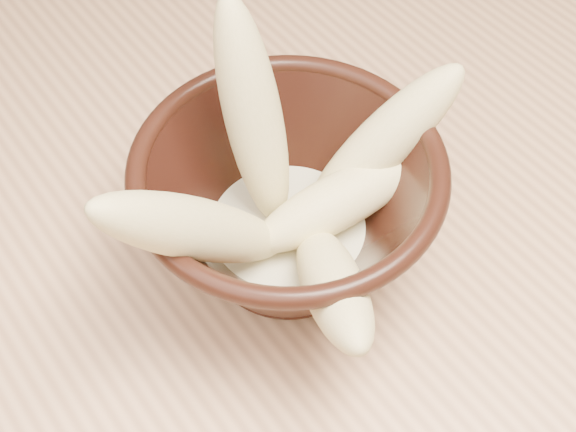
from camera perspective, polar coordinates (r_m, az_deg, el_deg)
name	(u,v)px	position (r m, az deg, el deg)	size (l,w,h in m)	color
table	(51,373)	(0.65, -16.48, -10.66)	(1.20, 0.80, 0.75)	#E1AA7C
bowl	(288,207)	(0.53, 0.00, 0.62)	(0.20, 0.20, 0.11)	black
milk_puddle	(288,232)	(0.56, 0.00, -1.11)	(0.11, 0.11, 0.02)	beige
banana_upright	(253,115)	(0.52, -2.49, 7.16)	(0.04, 0.04, 0.16)	#D9C980
banana_left	(197,229)	(0.48, -6.48, -0.93)	(0.04, 0.04, 0.17)	#D9C980
banana_right	(383,142)	(0.54, 6.78, 5.21)	(0.04, 0.04, 0.14)	#D9C980
banana_across	(339,201)	(0.53, 3.64, 1.06)	(0.04, 0.04, 0.13)	#D9C980
banana_front	(333,285)	(0.49, 3.20, -4.92)	(0.04, 0.04, 0.14)	#D9C980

